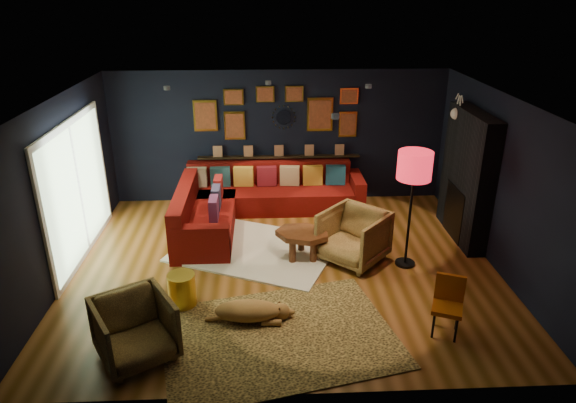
{
  "coord_description": "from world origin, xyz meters",
  "views": [
    {
      "loc": [
        -0.28,
        -7.01,
        4.06
      ],
      "look_at": [
        0.07,
        0.3,
        0.96
      ],
      "focal_mm": 32.0,
      "sensor_mm": 36.0,
      "label": 1
    }
  ],
  "objects_px": {
    "armchair_left": "(135,327)",
    "coffee_table": "(302,237)",
    "floor_lamp": "(414,170)",
    "dog": "(248,307)",
    "sectional": "(248,202)",
    "armchair_right": "(353,234)",
    "orange_chair": "(448,301)",
    "gold_stool": "(182,290)",
    "pouf": "(205,233)"
  },
  "relations": [
    {
      "from": "coffee_table",
      "to": "dog",
      "type": "xyz_separation_m",
      "value": [
        -0.83,
        -1.63,
        -0.18
      ]
    },
    {
      "from": "sectional",
      "to": "dog",
      "type": "bearing_deg",
      "value": -88.64
    },
    {
      "from": "coffee_table",
      "to": "gold_stool",
      "type": "height_order",
      "value": "same"
    },
    {
      "from": "orange_chair",
      "to": "dog",
      "type": "distance_m",
      "value": 2.53
    },
    {
      "from": "dog",
      "to": "pouf",
      "type": "bearing_deg",
      "value": 111.76
    },
    {
      "from": "pouf",
      "to": "sectional",
      "type": "bearing_deg",
      "value": 56.92
    },
    {
      "from": "orange_chair",
      "to": "pouf",
      "type": "bearing_deg",
      "value": 165.05
    },
    {
      "from": "pouf",
      "to": "floor_lamp",
      "type": "distance_m",
      "value": 3.56
    },
    {
      "from": "floor_lamp",
      "to": "dog",
      "type": "bearing_deg",
      "value": -150.9
    },
    {
      "from": "sectional",
      "to": "orange_chair",
      "type": "distance_m",
      "value": 4.38
    },
    {
      "from": "armchair_right",
      "to": "orange_chair",
      "type": "xyz_separation_m",
      "value": [
        0.88,
        -1.86,
        -0.01
      ]
    },
    {
      "from": "gold_stool",
      "to": "floor_lamp",
      "type": "bearing_deg",
      "value": 15.91
    },
    {
      "from": "sectional",
      "to": "pouf",
      "type": "relative_size",
      "value": 6.17
    },
    {
      "from": "sectional",
      "to": "armchair_right",
      "type": "relative_size",
      "value": 3.69
    },
    {
      "from": "coffee_table",
      "to": "pouf",
      "type": "relative_size",
      "value": 1.87
    },
    {
      "from": "orange_chair",
      "to": "floor_lamp",
      "type": "distance_m",
      "value": 2.02
    },
    {
      "from": "sectional",
      "to": "gold_stool",
      "type": "height_order",
      "value": "sectional"
    },
    {
      "from": "sectional",
      "to": "armchair_left",
      "type": "bearing_deg",
      "value": -107.33
    },
    {
      "from": "coffee_table",
      "to": "pouf",
      "type": "distance_m",
      "value": 1.68
    },
    {
      "from": "armchair_right",
      "to": "armchair_left",
      "type": "bearing_deg",
      "value": -100.78
    },
    {
      "from": "floor_lamp",
      "to": "pouf",
      "type": "bearing_deg",
      "value": 165.83
    },
    {
      "from": "armchair_left",
      "to": "floor_lamp",
      "type": "distance_m",
      "value": 4.37
    },
    {
      "from": "armchair_right",
      "to": "orange_chair",
      "type": "height_order",
      "value": "armchair_right"
    },
    {
      "from": "pouf",
      "to": "armchair_left",
      "type": "relative_size",
      "value": 0.65
    },
    {
      "from": "armchair_left",
      "to": "coffee_table",
      "type": "bearing_deg",
      "value": 16.05
    },
    {
      "from": "armchair_left",
      "to": "armchair_right",
      "type": "distance_m",
      "value": 3.63
    },
    {
      "from": "coffee_table",
      "to": "floor_lamp",
      "type": "bearing_deg",
      "value": -9.74
    },
    {
      "from": "coffee_table",
      "to": "armchair_right",
      "type": "distance_m",
      "value": 0.81
    },
    {
      "from": "coffee_table",
      "to": "gold_stool",
      "type": "distance_m",
      "value": 2.12
    },
    {
      "from": "armchair_left",
      "to": "gold_stool",
      "type": "height_order",
      "value": "armchair_left"
    },
    {
      "from": "armchair_left",
      "to": "floor_lamp",
      "type": "relative_size",
      "value": 0.46
    },
    {
      "from": "sectional",
      "to": "dog",
      "type": "distance_m",
      "value": 3.22
    },
    {
      "from": "gold_stool",
      "to": "floor_lamp",
      "type": "xyz_separation_m",
      "value": [
        3.33,
        0.95,
        1.33
      ]
    },
    {
      "from": "orange_chair",
      "to": "dog",
      "type": "bearing_deg",
      "value": -165.11
    },
    {
      "from": "coffee_table",
      "to": "armchair_right",
      "type": "height_order",
      "value": "armchair_right"
    },
    {
      "from": "pouf",
      "to": "dog",
      "type": "xyz_separation_m",
      "value": [
        0.76,
        -2.16,
        -0.01
      ]
    },
    {
      "from": "pouf",
      "to": "coffee_table",
      "type": "bearing_deg",
      "value": -18.46
    },
    {
      "from": "sectional",
      "to": "coffee_table",
      "type": "distance_m",
      "value": 1.82
    },
    {
      "from": "pouf",
      "to": "dog",
      "type": "height_order",
      "value": "pouf"
    },
    {
      "from": "dog",
      "to": "coffee_table",
      "type": "bearing_deg",
      "value": 65.39
    },
    {
      "from": "coffee_table",
      "to": "orange_chair",
      "type": "bearing_deg",
      "value": -49.54
    },
    {
      "from": "gold_stool",
      "to": "dog",
      "type": "height_order",
      "value": "gold_stool"
    },
    {
      "from": "sectional",
      "to": "dog",
      "type": "xyz_separation_m",
      "value": [
        0.08,
        -3.21,
        -0.12
      ]
    },
    {
      "from": "floor_lamp",
      "to": "armchair_right",
      "type": "bearing_deg",
      "value": 168.02
    },
    {
      "from": "gold_stool",
      "to": "orange_chair",
      "type": "height_order",
      "value": "orange_chair"
    },
    {
      "from": "sectional",
      "to": "floor_lamp",
      "type": "height_order",
      "value": "floor_lamp"
    },
    {
      "from": "armchair_left",
      "to": "floor_lamp",
      "type": "bearing_deg",
      "value": -2.82
    },
    {
      "from": "gold_stool",
      "to": "orange_chair",
      "type": "bearing_deg",
      "value": -12.18
    },
    {
      "from": "gold_stool",
      "to": "floor_lamp",
      "type": "relative_size",
      "value": 0.25
    },
    {
      "from": "floor_lamp",
      "to": "gold_stool",
      "type": "bearing_deg",
      "value": -164.09
    }
  ]
}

